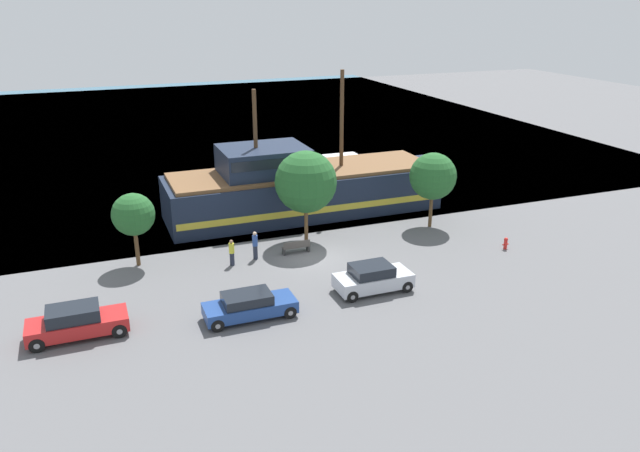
{
  "coord_description": "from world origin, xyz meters",
  "views": [
    {
      "loc": [
        -12.4,
        -32.77,
        15.06
      ],
      "look_at": [
        1.09,
        2.0,
        1.2
      ],
      "focal_mm": 35.0,
      "sensor_mm": 36.0,
      "label": 1
    }
  ],
  "objects_px": {
    "parked_car_curb_rear": "(249,306)",
    "bench_promenade_east": "(296,247)",
    "parked_car_curb_front": "(76,322)",
    "pirate_ship": "(301,187)",
    "moored_boat_dockside": "(346,165)",
    "fire_hydrant": "(506,243)",
    "pedestrian_walking_near": "(255,245)",
    "pedestrian_walking_far": "(232,253)",
    "parked_car_curb_mid": "(373,278)"
  },
  "relations": [
    {
      "from": "parked_car_curb_rear",
      "to": "bench_promenade_east",
      "type": "xyz_separation_m",
      "value": [
        4.86,
        6.93,
        -0.24
      ]
    },
    {
      "from": "parked_car_curb_front",
      "to": "bench_promenade_east",
      "type": "height_order",
      "value": "parked_car_curb_front"
    },
    {
      "from": "pirate_ship",
      "to": "moored_boat_dockside",
      "type": "height_order",
      "value": "pirate_ship"
    },
    {
      "from": "fire_hydrant",
      "to": "pedestrian_walking_near",
      "type": "xyz_separation_m",
      "value": [
        -15.13,
        4.16,
        0.49
      ]
    },
    {
      "from": "fire_hydrant",
      "to": "pedestrian_walking_far",
      "type": "relative_size",
      "value": 0.48
    },
    {
      "from": "parked_car_curb_front",
      "to": "pedestrian_walking_far",
      "type": "bearing_deg",
      "value": 32.05
    },
    {
      "from": "moored_boat_dockside",
      "to": "parked_car_curb_front",
      "type": "height_order",
      "value": "moored_boat_dockside"
    },
    {
      "from": "parked_car_curb_mid",
      "to": "pedestrian_walking_far",
      "type": "xyz_separation_m",
      "value": [
        -6.27,
        6.08,
        0.06
      ]
    },
    {
      "from": "parked_car_curb_front",
      "to": "moored_boat_dockside",
      "type": "bearing_deg",
      "value": 43.57
    },
    {
      "from": "fire_hydrant",
      "to": "pedestrian_walking_near",
      "type": "distance_m",
      "value": 15.7
    },
    {
      "from": "moored_boat_dockside",
      "to": "parked_car_curb_front",
      "type": "distance_m",
      "value": 32.24
    },
    {
      "from": "fire_hydrant",
      "to": "pedestrian_walking_far",
      "type": "bearing_deg",
      "value": 167.28
    },
    {
      "from": "parked_car_curb_front",
      "to": "pedestrian_walking_far",
      "type": "height_order",
      "value": "pedestrian_walking_far"
    },
    {
      "from": "parked_car_curb_front",
      "to": "pedestrian_walking_far",
      "type": "distance_m",
      "value": 10.27
    },
    {
      "from": "pirate_ship",
      "to": "moored_boat_dockside",
      "type": "relative_size",
      "value": 2.7
    },
    {
      "from": "parked_car_curb_mid",
      "to": "fire_hydrant",
      "type": "relative_size",
      "value": 5.4
    },
    {
      "from": "parked_car_curb_front",
      "to": "fire_hydrant",
      "type": "bearing_deg",
      "value": 3.81
    },
    {
      "from": "parked_car_curb_mid",
      "to": "parked_car_curb_rear",
      "type": "relative_size",
      "value": 0.91
    },
    {
      "from": "parked_car_curb_rear",
      "to": "pedestrian_walking_far",
      "type": "xyz_separation_m",
      "value": [
        0.73,
        6.6,
        0.14
      ]
    },
    {
      "from": "moored_boat_dockside",
      "to": "parked_car_curb_rear",
      "type": "height_order",
      "value": "moored_boat_dockside"
    },
    {
      "from": "moored_boat_dockside",
      "to": "fire_hydrant",
      "type": "distance_m",
      "value": 20.63
    },
    {
      "from": "moored_boat_dockside",
      "to": "parked_car_curb_front",
      "type": "bearing_deg",
      "value": -136.43
    },
    {
      "from": "moored_boat_dockside",
      "to": "pirate_ship",
      "type": "bearing_deg",
      "value": -129.56
    },
    {
      "from": "fire_hydrant",
      "to": "parked_car_curb_mid",
      "type": "bearing_deg",
      "value": -167.42
    },
    {
      "from": "parked_car_curb_mid",
      "to": "parked_car_curb_rear",
      "type": "height_order",
      "value": "parked_car_curb_mid"
    },
    {
      "from": "bench_promenade_east",
      "to": "parked_car_curb_front",
      "type": "bearing_deg",
      "value": -155.77
    },
    {
      "from": "moored_boat_dockside",
      "to": "pedestrian_walking_far",
      "type": "relative_size",
      "value": 4.84
    },
    {
      "from": "moored_boat_dockside",
      "to": "pedestrian_walking_near",
      "type": "relative_size",
      "value": 4.4
    },
    {
      "from": "pirate_ship",
      "to": "pedestrian_walking_far",
      "type": "xyz_separation_m",
      "value": [
        -6.98,
        -7.48,
        -1.15
      ]
    },
    {
      "from": "bench_promenade_east",
      "to": "pedestrian_walking_near",
      "type": "distance_m",
      "value": 2.64
    },
    {
      "from": "pirate_ship",
      "to": "pedestrian_walking_near",
      "type": "height_order",
      "value": "pirate_ship"
    },
    {
      "from": "moored_boat_dockside",
      "to": "pedestrian_walking_far",
      "type": "height_order",
      "value": "pedestrian_walking_far"
    },
    {
      "from": "pirate_ship",
      "to": "pedestrian_walking_far",
      "type": "distance_m",
      "value": 10.29
    },
    {
      "from": "parked_car_curb_rear",
      "to": "bench_promenade_east",
      "type": "distance_m",
      "value": 8.47
    },
    {
      "from": "parked_car_curb_mid",
      "to": "bench_promenade_east",
      "type": "distance_m",
      "value": 6.76
    },
    {
      "from": "parked_car_curb_front",
      "to": "bench_promenade_east",
      "type": "distance_m",
      "value": 14.09
    },
    {
      "from": "fire_hydrant",
      "to": "pirate_ship",
      "type": "bearing_deg",
      "value": 130.75
    },
    {
      "from": "pirate_ship",
      "to": "bench_promenade_east",
      "type": "relative_size",
      "value": 12.33
    },
    {
      "from": "moored_boat_dockside",
      "to": "parked_car_curb_front",
      "type": "relative_size",
      "value": 1.72
    },
    {
      "from": "fire_hydrant",
      "to": "bench_promenade_east",
      "type": "bearing_deg",
      "value": 161.93
    },
    {
      "from": "parked_car_curb_rear",
      "to": "parked_car_curb_mid",
      "type": "bearing_deg",
      "value": 4.26
    },
    {
      "from": "parked_car_curb_rear",
      "to": "pedestrian_walking_near",
      "type": "distance_m",
      "value": 7.36
    },
    {
      "from": "parked_car_curb_front",
      "to": "pedestrian_walking_far",
      "type": "relative_size",
      "value": 2.81
    },
    {
      "from": "bench_promenade_east",
      "to": "parked_car_curb_rear",
      "type": "bearing_deg",
      "value": -125.04
    },
    {
      "from": "parked_car_curb_rear",
      "to": "pedestrian_walking_near",
      "type": "relative_size",
      "value": 2.57
    },
    {
      "from": "parked_car_curb_front",
      "to": "parked_car_curb_rear",
      "type": "height_order",
      "value": "parked_car_curb_front"
    },
    {
      "from": "fire_hydrant",
      "to": "parked_car_curb_front",
      "type": "bearing_deg",
      "value": -176.19
    },
    {
      "from": "parked_car_curb_mid",
      "to": "pedestrian_walking_near",
      "type": "height_order",
      "value": "pedestrian_walking_near"
    },
    {
      "from": "moored_boat_dockside",
      "to": "pedestrian_walking_near",
      "type": "xyz_separation_m",
      "value": [
        -13.11,
        -16.37,
        0.3
      ]
    },
    {
      "from": "parked_car_curb_front",
      "to": "pirate_ship",
      "type": "bearing_deg",
      "value": 39.51
    }
  ]
}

